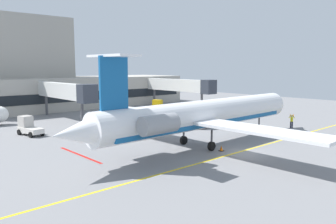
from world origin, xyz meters
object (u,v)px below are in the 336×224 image
Objects in this scene: regional_jet at (202,115)px; belt_loader at (159,106)px; baggage_tug at (197,120)px; pushback_tractor at (29,127)px; marshaller at (292,121)px.

belt_loader is at bearing 58.48° from regional_jet.
baggage_tug is at bearing 45.49° from regional_jet.
regional_jet is 11.21m from baggage_tug.
pushback_tractor is 27.38m from belt_loader.
belt_loader is at bearing 66.13° from baggage_tug.
marshaller is (28.52, -19.38, -0.04)m from pushback_tractor.
baggage_tug reaches higher than belt_loader.
pushback_tractor is (-19.14, 10.51, 0.03)m from baggage_tug.
belt_loader is at bearing 13.52° from pushback_tractor.
pushback_tractor is 34.48m from marshaller.
marshaller is (1.89, -25.79, 0.01)m from belt_loader.
belt_loader is (7.48, 16.91, -0.02)m from baggage_tug.
baggage_tug is 1.27× the size of belt_loader.
regional_jet reaches higher than pushback_tractor.
regional_jet is at bearing -134.51° from baggage_tug.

